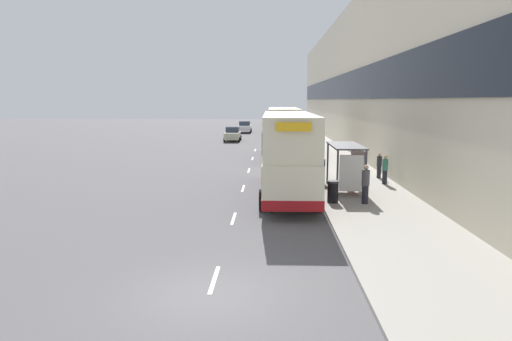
% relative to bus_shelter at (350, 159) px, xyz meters
% --- Properties ---
extents(ground_plane, '(220.00, 220.00, 0.00)m').
position_rel_bus_shelter_xyz_m(ground_plane, '(-5.77, -13.07, -1.88)').
color(ground_plane, '#5B595B').
extents(pavement, '(5.00, 93.00, 0.14)m').
position_rel_bus_shelter_xyz_m(pavement, '(0.73, 25.43, -1.81)').
color(pavement, '#A39E93').
rests_on(pavement, ground_plane).
extents(terrace_facade, '(3.10, 93.00, 14.14)m').
position_rel_bus_shelter_xyz_m(terrace_facade, '(4.72, 25.43, 5.19)').
color(terrace_facade, beige).
rests_on(terrace_facade, ground_plane).
extents(lane_mark_0, '(0.12, 2.00, 0.01)m').
position_rel_bus_shelter_xyz_m(lane_mark_0, '(-5.77, -12.04, -1.87)').
color(lane_mark_0, silver).
rests_on(lane_mark_0, ground_plane).
extents(lane_mark_1, '(0.12, 2.00, 0.01)m').
position_rel_bus_shelter_xyz_m(lane_mark_1, '(-5.77, -5.35, -1.87)').
color(lane_mark_1, silver).
rests_on(lane_mark_1, ground_plane).
extents(lane_mark_2, '(0.12, 2.00, 0.01)m').
position_rel_bus_shelter_xyz_m(lane_mark_2, '(-5.77, 1.33, -1.87)').
color(lane_mark_2, silver).
rests_on(lane_mark_2, ground_plane).
extents(lane_mark_3, '(0.12, 2.00, 0.01)m').
position_rel_bus_shelter_xyz_m(lane_mark_3, '(-5.77, 8.02, -1.87)').
color(lane_mark_3, silver).
rests_on(lane_mark_3, ground_plane).
extents(lane_mark_4, '(0.12, 2.00, 0.01)m').
position_rel_bus_shelter_xyz_m(lane_mark_4, '(-5.77, 14.70, -1.87)').
color(lane_mark_4, silver).
rests_on(lane_mark_4, ground_plane).
extents(lane_mark_5, '(0.12, 2.00, 0.01)m').
position_rel_bus_shelter_xyz_m(lane_mark_5, '(-5.77, 21.39, -1.87)').
color(lane_mark_5, silver).
rests_on(lane_mark_5, ground_plane).
extents(bus_shelter, '(1.60, 4.20, 2.48)m').
position_rel_bus_shelter_xyz_m(bus_shelter, '(0.00, 0.00, 0.00)').
color(bus_shelter, '#4C4C51').
rests_on(bus_shelter, ground_plane).
extents(double_decker_bus_near, '(2.85, 11.21, 4.30)m').
position_rel_bus_shelter_xyz_m(double_decker_bus_near, '(-3.30, -0.50, 0.41)').
color(double_decker_bus_near, beige).
rests_on(double_decker_bus_near, ground_plane).
extents(double_decker_bus_ahead, '(2.85, 10.92, 4.30)m').
position_rel_bus_shelter_xyz_m(double_decker_bus_ahead, '(-3.13, 15.40, 0.41)').
color(double_decker_bus_ahead, beige).
rests_on(double_decker_bus_ahead, ground_plane).
extents(car_0, '(2.05, 4.17, 1.78)m').
position_rel_bus_shelter_xyz_m(car_0, '(-8.23, 45.90, -1.00)').
color(car_0, silver).
rests_on(car_0, ground_plane).
extents(car_1, '(1.97, 4.37, 1.76)m').
position_rel_bus_shelter_xyz_m(car_1, '(-8.88, 31.51, -1.01)').
color(car_1, '#B7B799').
rests_on(car_1, ground_plane).
extents(car_2, '(1.92, 4.14, 1.74)m').
position_rel_bus_shelter_xyz_m(car_2, '(-3.58, 47.73, -1.02)').
color(car_2, black).
rests_on(car_2, ground_plane).
extents(pedestrian_at_shelter, '(0.34, 0.34, 1.70)m').
position_rel_bus_shelter_xyz_m(pedestrian_at_shelter, '(2.45, 2.26, -0.87)').
color(pedestrian_at_shelter, '#23232D').
rests_on(pedestrian_at_shelter, ground_plane).
extents(pedestrian_1, '(0.31, 0.31, 1.59)m').
position_rel_bus_shelter_xyz_m(pedestrian_1, '(2.60, 4.34, -0.93)').
color(pedestrian_1, '#23232D').
rests_on(pedestrian_1, ground_plane).
extents(pedestrian_2, '(0.37, 0.37, 1.86)m').
position_rel_bus_shelter_xyz_m(pedestrian_2, '(0.27, -2.92, -0.79)').
color(pedestrian_2, '#23232D').
rests_on(pedestrian_2, ground_plane).
extents(pedestrian_3, '(0.32, 0.32, 1.64)m').
position_rel_bus_shelter_xyz_m(pedestrian_3, '(-1.18, 2.31, -0.90)').
color(pedestrian_3, '#23232D').
rests_on(pedestrian_3, ground_plane).
extents(litter_bin, '(0.55, 0.55, 1.05)m').
position_rel_bus_shelter_xyz_m(litter_bin, '(-1.22, -2.70, -1.21)').
color(litter_bin, black).
rests_on(litter_bin, ground_plane).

